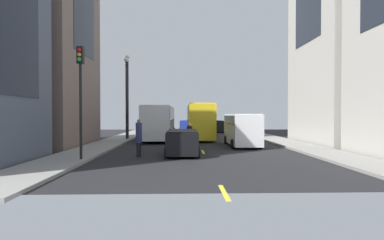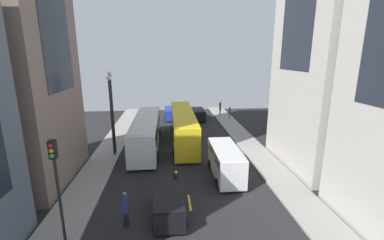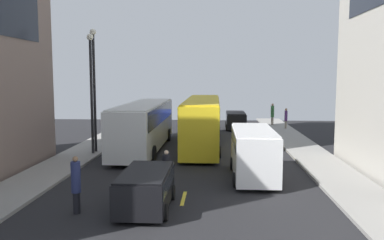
% 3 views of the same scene
% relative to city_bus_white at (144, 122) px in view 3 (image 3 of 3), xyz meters
% --- Properties ---
extents(ground_plane, '(42.19, 42.19, 0.00)m').
position_rel_city_bus_white_xyz_m(ground_plane, '(3.77, -1.05, -2.01)').
color(ground_plane, black).
extents(sidewalk_west, '(2.75, 44.00, 0.15)m').
position_rel_city_bus_white_xyz_m(sidewalk_west, '(-3.95, -1.05, -1.94)').
color(sidewalk_west, gray).
rests_on(sidewalk_west, ground).
extents(sidewalk_east, '(2.75, 44.00, 0.15)m').
position_rel_city_bus_white_xyz_m(sidewalk_east, '(11.49, -1.05, -1.94)').
color(sidewalk_east, gray).
rests_on(sidewalk_east, ground).
extents(lane_stripe_1, '(0.16, 2.00, 0.01)m').
position_rel_city_bus_white_xyz_m(lane_stripe_1, '(3.77, -11.55, -2.00)').
color(lane_stripe_1, yellow).
rests_on(lane_stripe_1, ground).
extents(lane_stripe_2, '(0.16, 2.00, 0.01)m').
position_rel_city_bus_white_xyz_m(lane_stripe_2, '(3.77, -1.05, -2.00)').
color(lane_stripe_2, yellow).
rests_on(lane_stripe_2, ground).
extents(lane_stripe_3, '(0.16, 2.00, 0.01)m').
position_rel_city_bus_white_xyz_m(lane_stripe_3, '(3.77, 9.45, -2.00)').
color(lane_stripe_3, yellow).
rests_on(lane_stripe_3, ground).
extents(lane_stripe_4, '(0.16, 2.00, 0.01)m').
position_rel_city_bus_white_xyz_m(lane_stripe_4, '(3.77, 19.95, -2.00)').
color(lane_stripe_4, yellow).
rests_on(lane_stripe_4, ground).
extents(city_bus_white, '(2.80, 12.99, 3.35)m').
position_rel_city_bus_white_xyz_m(city_bus_white, '(0.00, 0.00, 0.00)').
color(city_bus_white, silver).
rests_on(city_bus_white, ground).
extents(streetcar_yellow, '(2.70, 14.05, 3.59)m').
position_rel_city_bus_white_xyz_m(streetcar_yellow, '(4.14, 1.71, 0.11)').
color(streetcar_yellow, yellow).
rests_on(streetcar_yellow, ground).
extents(delivery_van_white, '(2.25, 5.77, 2.58)m').
position_rel_city_bus_white_xyz_m(delivery_van_white, '(7.11, -7.84, -0.50)').
color(delivery_van_white, white).
rests_on(delivery_van_white, ground).
extents(car_blue_0, '(2.05, 4.69, 1.71)m').
position_rel_city_bus_white_xyz_m(car_blue_0, '(2.85, 12.98, -1.00)').
color(car_blue_0, '#2338AD').
rests_on(car_blue_0, ground).
extents(car_black_1, '(2.05, 4.53, 1.69)m').
position_rel_city_bus_white_xyz_m(car_black_1, '(7.16, 11.94, -1.02)').
color(car_black_1, black).
rests_on(car_black_1, ground).
extents(car_black_2, '(2.04, 4.04, 1.55)m').
position_rel_city_bus_white_xyz_m(car_black_2, '(2.38, -13.00, -1.10)').
color(car_black_2, black).
rests_on(car_black_2, ground).
extents(pedestrian_waiting_curb, '(0.37, 0.37, 2.25)m').
position_rel_city_bus_white_xyz_m(pedestrian_waiting_curb, '(-0.20, -13.69, -0.82)').
color(pedestrian_waiting_curb, black).
rests_on(pedestrian_waiting_curb, ground).
extents(pedestrian_crossing_near, '(0.29, 0.29, 2.00)m').
position_rel_city_bus_white_xyz_m(pedestrian_crossing_near, '(12.09, 11.55, -0.77)').
color(pedestrian_crossing_near, gray).
rests_on(pedestrian_crossing_near, ground).
extents(pedestrian_crossing_mid, '(0.38, 0.38, 1.91)m').
position_rel_city_bus_white_xyz_m(pedestrian_crossing_mid, '(2.89, -10.42, -1.01)').
color(pedestrian_crossing_mid, gray).
rests_on(pedestrian_crossing_mid, ground).
extents(pedestrian_walking_far, '(0.35, 0.35, 2.28)m').
position_rel_city_bus_white_xyz_m(pedestrian_walking_far, '(11.16, 14.48, -0.64)').
color(pedestrian_walking_far, gray).
rests_on(pedestrian_walking_far, ground).
extents(streetlamp_near, '(0.44, 0.44, 8.29)m').
position_rel_city_bus_white_xyz_m(streetlamp_near, '(-3.08, -1.66, 3.11)').
color(streetlamp_near, black).
rests_on(streetlamp_near, ground).
extents(streetlamp_far, '(0.44, 0.44, 7.90)m').
position_rel_city_bus_white_xyz_m(streetlamp_far, '(-3.08, -2.32, 2.91)').
color(streetlamp_far, black).
rests_on(streetlamp_far, ground).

